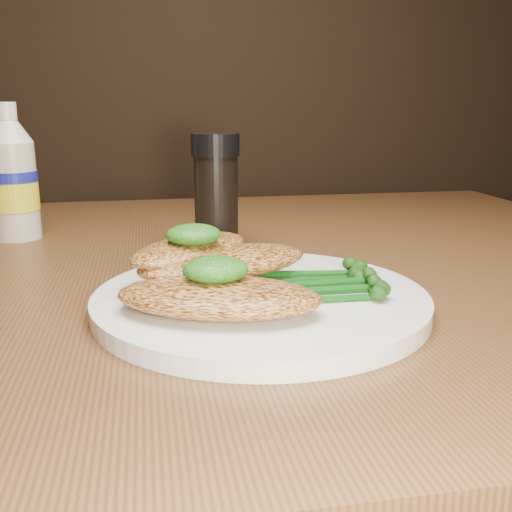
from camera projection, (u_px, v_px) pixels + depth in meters
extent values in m
cylinder|color=white|center=(261.00, 300.00, 0.47)|extent=(0.26, 0.26, 0.01)
ellipsoid|color=#C7883F|center=(219.00, 297.00, 0.42)|extent=(0.16, 0.12, 0.02)
ellipsoid|color=#C7883F|center=(224.00, 262.00, 0.48)|extent=(0.16, 0.11, 0.02)
ellipsoid|color=#C7883F|center=(190.00, 249.00, 0.49)|extent=(0.13, 0.13, 0.02)
ellipsoid|color=#083407|center=(216.00, 269.00, 0.42)|extent=(0.05, 0.05, 0.02)
ellipsoid|color=#083407|center=(193.00, 235.00, 0.48)|extent=(0.04, 0.04, 0.02)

